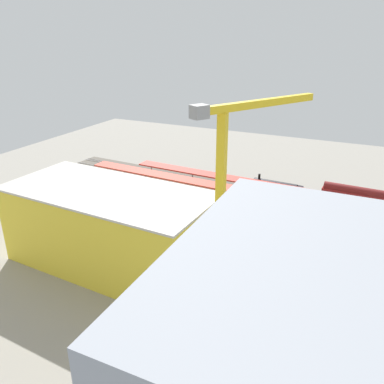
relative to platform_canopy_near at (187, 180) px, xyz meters
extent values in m
plane|color=gray|center=(-9.17, 12.64, -4.02)|extent=(188.05, 188.05, 0.00)
cube|color=#665E54|center=(-9.17, -8.04, -4.01)|extent=(118.08, 19.68, 0.01)
cube|color=#38383D|center=(-9.17, 15.14, -4.01)|extent=(117.85, 15.26, 0.01)
cube|color=#9E9EA8|center=(-9.17, -11.48, -3.84)|extent=(117.37, 6.39, 0.12)
cube|color=#9E9EA8|center=(-9.17, -10.04, -3.84)|extent=(117.37, 6.39, 0.12)
cube|color=#9E9EA8|center=(-9.17, -6.05, -3.84)|extent=(117.37, 6.39, 0.12)
cube|color=#9E9EA8|center=(-9.17, -4.61, -3.84)|extent=(117.37, 6.39, 0.12)
cube|color=#C63D2D|center=(0.00, 0.00, 0.02)|extent=(67.98, 8.57, 0.46)
cylinder|color=slate|center=(-30.47, 1.63, -2.11)|extent=(0.30, 0.30, 3.81)
cylinder|color=slate|center=(-15.24, 0.81, -2.11)|extent=(0.30, 0.30, 3.81)
cylinder|color=slate|center=(0.00, 0.00, -2.11)|extent=(0.30, 0.30, 3.81)
cylinder|color=slate|center=(15.24, -0.81, -2.11)|extent=(0.30, 0.30, 3.81)
cylinder|color=slate|center=(30.47, -1.63, -2.11)|extent=(0.30, 0.30, 3.81)
cube|color=#B73328|center=(-13.79, -6.21, 0.30)|extent=(69.03, 8.16, 0.43)
cylinder|color=slate|center=(-44.74, -4.56, -1.97)|extent=(0.30, 0.30, 4.10)
cylinder|color=slate|center=(-29.27, -5.39, -1.97)|extent=(0.30, 0.30, 4.10)
cylinder|color=slate|center=(-13.79, -6.21, -1.97)|extent=(0.30, 0.30, 4.10)
cylinder|color=slate|center=(1.69, -7.04, -1.97)|extent=(0.30, 0.30, 4.10)
cylinder|color=slate|center=(17.17, -7.87, -1.97)|extent=(0.30, 0.30, 4.10)
cube|color=black|center=(-25.22, -10.76, -3.52)|extent=(16.19, 3.44, 1.00)
cylinder|color=black|center=(-23.69, -10.84, -1.58)|extent=(13.13, 3.57, 2.88)
cube|color=black|center=(-30.18, -10.49, -2.36)|extent=(3.23, 3.24, 3.32)
cylinder|color=black|center=(-18.69, -11.11, 0.56)|extent=(0.70, 0.70, 1.40)
cube|color=black|center=(-46.42, -10.76, -3.72)|extent=(16.85, 3.14, 0.60)
cube|color=maroon|center=(-46.42, -10.76, -1.58)|extent=(18.74, 3.80, 3.67)
cylinder|color=maroon|center=(-46.42, -10.76, 0.50)|extent=(18.00, 3.76, 2.81)
cube|color=black|center=(-41.36, 12.11, -3.87)|extent=(3.72, 1.84, 0.30)
cube|color=black|center=(-41.36, 12.11, -3.34)|extent=(4.42, 1.94, 0.75)
cube|color=#1E2328|center=(-41.36, 12.11, -2.71)|extent=(2.50, 1.65, 0.50)
cube|color=black|center=(-32.58, 11.88, -3.87)|extent=(3.76, 1.81, 0.30)
cube|color=silver|center=(-32.58, 11.88, -3.31)|extent=(4.47, 1.90, 0.82)
cube|color=#1E2328|center=(-32.58, 11.88, -2.64)|extent=(2.51, 1.65, 0.51)
cube|color=black|center=(-25.35, 11.73, -3.87)|extent=(3.68, 1.99, 0.30)
cube|color=silver|center=(-25.35, 11.73, -3.28)|extent=(4.35, 2.12, 0.87)
cube|color=#1E2328|center=(-25.35, 11.73, -2.59)|extent=(2.49, 1.75, 0.52)
cube|color=black|center=(-18.06, 11.81, -3.87)|extent=(3.94, 1.89, 0.30)
cube|color=maroon|center=(-18.06, 11.81, -3.27)|extent=(4.68, 1.98, 0.88)
cube|color=#1E2328|center=(-18.06, 11.81, -2.58)|extent=(2.64, 1.71, 0.51)
cube|color=black|center=(-9.77, 11.86, -3.87)|extent=(3.68, 1.95, 0.30)
cube|color=gray|center=(-9.77, 11.86, -3.29)|extent=(4.36, 2.07, 0.85)
cube|color=#1E2328|center=(-9.77, 11.86, -2.60)|extent=(2.48, 1.73, 0.54)
cube|color=yellow|center=(-2.67, 41.14, 3.96)|extent=(42.14, 21.18, 15.95)
cube|color=#B7B2A8|center=(-2.67, 41.14, 12.13)|extent=(42.77, 21.81, 0.40)
cube|color=gray|center=(-26.33, 41.56, -3.42)|extent=(3.60, 3.60, 1.20)
cube|color=yellow|center=(-26.33, 41.56, 12.66)|extent=(1.40, 1.40, 33.34)
cube|color=yellow|center=(-30.55, 33.90, 29.93)|extent=(12.41, 21.14, 1.20)
cube|color=gray|center=(-24.15, 45.50, 29.93)|extent=(2.91, 3.07, 2.00)
cube|color=black|center=(7.23, 26.02, -3.77)|extent=(9.94, 3.52, 0.50)
cube|color=silver|center=(6.07, 26.19, -2.07)|extent=(7.65, 3.43, 2.88)
cube|color=maroon|center=(10.89, 25.51, -2.37)|extent=(2.66, 2.73, 2.30)
cylinder|color=brown|center=(-1.60, 20.66, -2.67)|extent=(0.46, 0.46, 2.69)
sphere|color=#2D7233|center=(-1.60, 20.66, 0.39)|extent=(4.91, 4.91, 4.91)
cylinder|color=brown|center=(0.06, 19.26, -2.38)|extent=(0.43, 0.43, 3.27)
sphere|color=#2D7233|center=(0.06, 19.26, 1.07)|extent=(5.19, 5.19, 5.19)
cylinder|color=brown|center=(-16.04, 19.45, -2.76)|extent=(0.45, 0.45, 2.52)
sphere|color=#2D7233|center=(-16.04, 19.45, -0.04)|extent=(4.16, 4.16, 4.16)
cylinder|color=brown|center=(-35.74, 20.94, -2.48)|extent=(0.39, 0.39, 3.07)
sphere|color=#38843D|center=(-35.74, 20.94, 0.86)|extent=(5.14, 5.14, 5.14)
cylinder|color=brown|center=(-3.03, 20.07, -2.07)|extent=(0.54, 0.54, 3.90)
sphere|color=#28662D|center=(-3.03, 20.07, 1.70)|extent=(5.20, 5.20, 5.20)
cylinder|color=#333333|center=(15.68, 10.32, -1.14)|extent=(0.16, 0.16, 5.75)
cube|color=black|center=(15.68, 10.32, 2.19)|extent=(0.36, 0.36, 0.90)
sphere|color=red|center=(15.90, 10.32, 2.19)|extent=(0.20, 0.20, 0.20)
camera|label=1|loc=(-47.39, 97.21, 40.51)|focal=36.40mm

